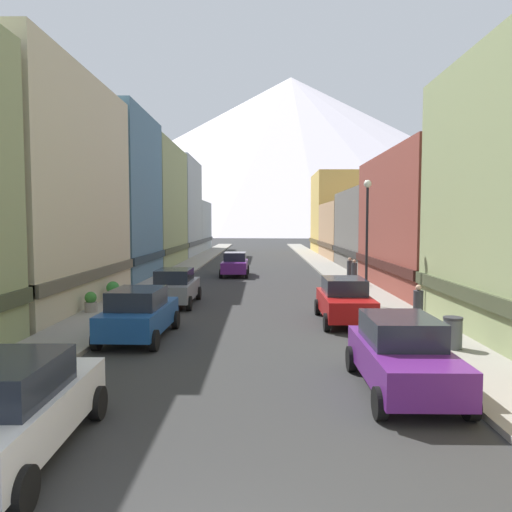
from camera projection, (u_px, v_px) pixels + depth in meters
The scene contains 25 objects.
sidewalk_left at pixel (180, 271), 40.14m from camera, with size 2.50×100.00×0.15m, color gray.
sidewalk_right at pixel (333, 271), 39.98m from camera, with size 2.50×100.00×0.15m, color gray.
storefront_left_1 at pixel (3, 196), 23.18m from camera, with size 8.91×12.48×10.98m.
storefront_left_2 at pixel (89, 200), 34.47m from camera, with size 8.72×9.35×11.64m.
storefront_left_3 at pixel (142, 208), 45.79m from camera, with size 6.86×12.84×11.23m.
storefront_left_4 at pixel (157, 210), 58.72m from camera, with size 9.51×12.16×11.52m.
storefront_left_5 at pixel (186, 227), 71.05m from camera, with size 6.59×12.06×7.04m.
storefront_right_2 at pixel (457, 225), 28.93m from camera, with size 9.18×13.61×8.12m.
storefront_right_3 at pixel (390, 232), 41.80m from camera, with size 8.05×12.01×6.78m.
storefront_right_4 at pixel (370, 232), 54.56m from camera, with size 10.24×12.94×6.21m.
storefront_right_5 at pixel (345, 214), 66.06m from camera, with size 8.63×10.32×10.63m.
car_left_0 at pixel (11, 408), 8.31m from camera, with size 2.14×4.44×1.78m.
car_left_1 at pixel (139, 313), 16.97m from camera, with size 2.17×4.45×1.78m.
car_left_2 at pixel (175, 287), 24.01m from camera, with size 2.07×4.41×1.78m.
car_right_0 at pixel (402, 354), 11.69m from camera, with size 2.08×4.41×1.78m.
car_right_1 at pixel (345, 300), 19.86m from camera, with size 2.09×4.41×1.78m.
car_driving_0 at pixel (235, 264), 37.14m from camera, with size 2.06×4.40×1.78m.
trash_bin_right at pixel (453, 333), 15.14m from camera, with size 0.59×0.59×0.98m.
potted_plant_0 at pixel (91, 302), 21.32m from camera, with size 0.54×0.54×0.89m.
potted_plant_1 at pixel (113, 289), 24.49m from camera, with size 0.64×0.64×0.96m.
pedestrian_0 at pixel (354, 273), 30.85m from camera, with size 0.36×0.36×1.57m.
pedestrian_1 at pixel (350, 270), 32.41m from camera, with size 0.36×0.36×1.59m.
pedestrian_2 at pixel (418, 308), 18.18m from camera, with size 0.36×0.36×1.59m.
streetlamp_right at pixel (367, 224), 22.83m from camera, with size 0.36×0.36×5.86m.
mountain_backdrop at pixel (291, 155), 261.59m from camera, with size 278.77×278.77×80.68m, color silver.
Camera 1 is at (0.46, -4.88, 4.03)m, focal length 34.44 mm.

